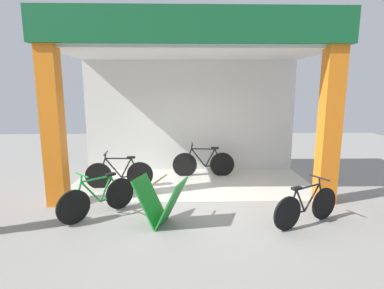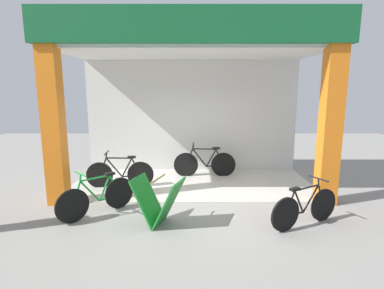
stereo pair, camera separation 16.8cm
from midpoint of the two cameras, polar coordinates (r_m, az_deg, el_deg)
name	(u,v)px [view 1 (the left image)]	position (r m, az deg, el deg)	size (l,w,h in m)	color
ground_plane	(193,203)	(6.68, -0.59, -10.84)	(20.12, 20.12, 0.00)	gray
shop_facade	(191,100)	(7.70, -0.78, 8.34)	(6.26, 3.01, 3.95)	beige
bicycle_inside_0	(120,174)	(7.71, -14.00, -5.35)	(1.64, 0.45, 0.90)	black
bicycle_inside_1	(204,163)	(8.45, 1.63, -3.53)	(1.71, 0.47, 0.94)	black
bicycle_parked_0	(306,207)	(5.91, 19.81, -10.85)	(1.39, 0.75, 0.85)	black
bicycle_parked_1	(98,198)	(6.22, -17.85, -9.49)	(1.17, 1.19, 0.89)	black
sandwich_board_sign	(161,202)	(5.57, -6.77, -10.58)	(1.00, 0.83, 0.88)	#197226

